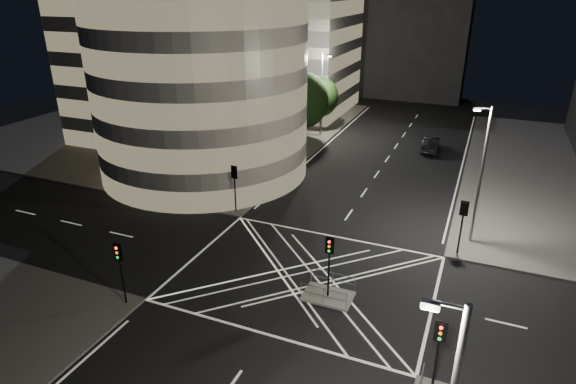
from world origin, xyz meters
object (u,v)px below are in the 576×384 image
at_px(traffic_signal_nr, 439,344).
at_px(street_lamp_left_far, 322,93).
at_px(traffic_signal_nl, 120,262).
at_px(traffic_signal_island, 329,256).
at_px(sedan, 431,144).
at_px(central_island, 328,296).
at_px(traffic_signal_fr, 463,217).
at_px(traffic_signal_fl, 235,180).
at_px(street_lamp_left_near, 255,131).
at_px(street_lamp_right_far, 480,172).

distance_m(traffic_signal_nr, street_lamp_left_far, 41.15).
xyz_separation_m(traffic_signal_nl, traffic_signal_island, (10.80, 5.30, 0.00)).
relative_size(traffic_signal_nl, traffic_signal_nr, 1.00).
xyz_separation_m(traffic_signal_nr, sedan, (-4.90, 36.43, -2.09)).
distance_m(traffic_signal_nl, traffic_signal_nr, 17.60).
distance_m(central_island, traffic_signal_nl, 12.36).
xyz_separation_m(traffic_signal_fr, street_lamp_left_far, (-18.24, 23.20, 2.63)).
bearing_deg(street_lamp_left_far, traffic_signal_fr, -51.83).
bearing_deg(traffic_signal_nl, street_lamp_left_far, 90.99).
bearing_deg(traffic_signal_nr, traffic_signal_fl, 142.31).
relative_size(traffic_signal_nr, street_lamp_left_far, 0.40).
relative_size(traffic_signal_fr, sedan, 0.80).
relative_size(traffic_signal_fl, sedan, 0.80).
bearing_deg(sedan, street_lamp_left_far, -4.26).
bearing_deg(street_lamp_left_near, traffic_signal_fl, -83.03).
distance_m(traffic_signal_nl, street_lamp_right_far, 24.27).
xyz_separation_m(traffic_signal_nl, street_lamp_right_far, (18.24, 15.80, 2.63)).
relative_size(traffic_signal_fl, traffic_signal_fr, 1.00).
bearing_deg(central_island, traffic_signal_fr, 50.67).
bearing_deg(traffic_signal_fr, street_lamp_left_far, 128.17).
distance_m(central_island, street_lamp_left_near, 18.52).
xyz_separation_m(traffic_signal_fl, traffic_signal_nr, (17.60, -13.60, 0.00)).
xyz_separation_m(traffic_signal_island, street_lamp_right_far, (7.44, 10.50, 2.63)).
height_order(traffic_signal_fr, sedan, traffic_signal_fr).
bearing_deg(traffic_signal_island, traffic_signal_fl, 142.46).
xyz_separation_m(traffic_signal_nl, sedan, (12.70, 36.43, -2.09)).
bearing_deg(street_lamp_right_far, street_lamp_left_far, 131.94).
height_order(central_island, street_lamp_left_far, street_lamp_left_far).
height_order(central_island, sedan, sedan).
height_order(traffic_signal_fl, traffic_signal_fr, same).
bearing_deg(traffic_signal_fl, traffic_signal_nr, -37.69).
relative_size(traffic_signal_island, street_lamp_right_far, 0.40).
bearing_deg(traffic_signal_fr, sedan, 102.11).
height_order(central_island, traffic_signal_island, traffic_signal_island).
relative_size(central_island, traffic_signal_fr, 0.75).
height_order(traffic_signal_fr, traffic_signal_island, same).
relative_size(central_island, street_lamp_left_near, 0.30).
relative_size(traffic_signal_nr, traffic_signal_island, 1.00).
height_order(traffic_signal_island, street_lamp_left_near, street_lamp_left_near).
height_order(central_island, street_lamp_left_near, street_lamp_left_near).
height_order(central_island, traffic_signal_fr, traffic_signal_fr).
relative_size(street_lamp_left_far, sedan, 1.99).
distance_m(traffic_signal_nr, traffic_signal_island, 8.62).
distance_m(traffic_signal_fr, traffic_signal_island, 10.73).
height_order(street_lamp_right_far, sedan, street_lamp_right_far).
bearing_deg(traffic_signal_island, traffic_signal_fr, 50.67).
bearing_deg(traffic_signal_nr, traffic_signal_island, 142.07).
bearing_deg(traffic_signal_fl, street_lamp_left_far, 91.57).
distance_m(traffic_signal_fr, street_lamp_left_far, 29.63).
relative_size(street_lamp_left_far, street_lamp_right_far, 1.00).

